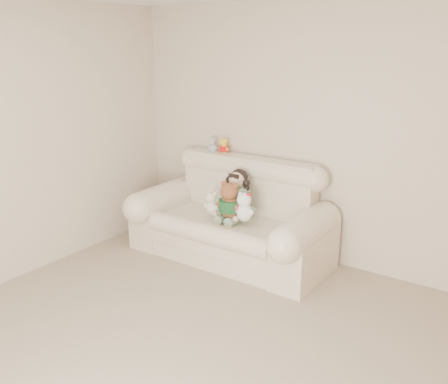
% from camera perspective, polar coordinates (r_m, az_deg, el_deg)
% --- Properties ---
extents(wall_back, '(4.50, 0.00, 4.50)m').
position_cam_1_polar(wall_back, '(4.96, 11.79, 6.21)').
color(wall_back, beige).
rests_on(wall_back, ground).
extents(sofa, '(2.10, 0.95, 1.03)m').
position_cam_1_polar(sofa, '(5.11, 0.64, -2.25)').
color(sofa, beige).
rests_on(sofa, floor).
extents(seated_child, '(0.34, 0.41, 0.54)m').
position_cam_1_polar(seated_child, '(5.09, 1.54, -0.23)').
color(seated_child, '#276928').
rests_on(seated_child, sofa).
extents(brown_teddy, '(0.29, 0.23, 0.44)m').
position_cam_1_polar(brown_teddy, '(4.91, 0.67, -0.52)').
color(brown_teddy, brown).
rests_on(brown_teddy, sofa).
extents(white_cat, '(0.28, 0.25, 0.36)m').
position_cam_1_polar(white_cat, '(4.83, 2.40, -1.37)').
color(white_cat, white).
rests_on(white_cat, sofa).
extents(cream_teddy, '(0.22, 0.20, 0.28)m').
position_cam_1_polar(cream_teddy, '(5.03, -1.41, -1.03)').
color(cream_teddy, '#F0E6D0').
rests_on(cream_teddy, sofa).
extents(yellow_mini_bear, '(0.16, 0.14, 0.21)m').
position_cam_1_polar(yellow_mini_bear, '(5.45, 0.01, 5.52)').
color(yellow_mini_bear, yellow).
rests_on(yellow_mini_bear, sofa).
extents(grey_mini_plush, '(0.14, 0.11, 0.21)m').
position_cam_1_polar(grey_mini_plush, '(5.52, -1.29, 5.65)').
color(grey_mini_plush, '#AAA9B0').
rests_on(grey_mini_plush, sofa).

